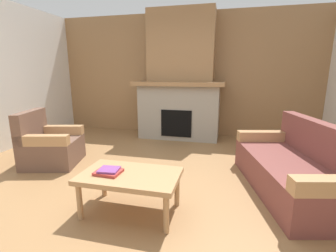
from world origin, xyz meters
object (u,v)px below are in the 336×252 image
couch (295,169)px  coffee_table (130,178)px  fireplace (180,84)px  armchair (50,146)px

couch → coffee_table: couch is taller
fireplace → couch: 2.98m
couch → armchair: (-3.53, 0.06, 0.01)m
armchair → coffee_table: (1.76, -0.96, 0.08)m
armchair → coffee_table: 2.01m
armchair → fireplace: bearing=51.4°
couch → fireplace: bearing=130.5°
couch → armchair: bearing=179.0°
armchair → coffee_table: size_ratio=0.93×
fireplace → couch: bearing=-49.5°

